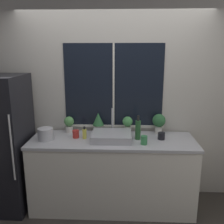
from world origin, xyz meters
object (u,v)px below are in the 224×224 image
at_px(potted_plant_far_left, 69,124).
at_px(mug_black, 161,136).
at_px(bottle_tall, 138,129).
at_px(mug_red, 76,134).
at_px(kettle, 45,134).
at_px(sink, 112,136).
at_px(potted_plant_center_right, 127,124).
at_px(soap_bottle, 84,134).
at_px(potted_plant_center_left, 98,121).
at_px(refrigerator, 0,144).
at_px(mug_green, 144,140).
at_px(potted_plant_far_right, 159,122).

bearing_deg(potted_plant_far_left, mug_black, -10.78).
xyz_separation_m(bottle_tall, mug_red, (-0.78, 0.02, -0.08)).
height_order(mug_red, kettle, kettle).
relative_size(sink, kettle, 2.58).
bearing_deg(bottle_tall, potted_plant_center_right, 117.90).
xyz_separation_m(potted_plant_center_right, bottle_tall, (0.13, -0.24, 0.00)).
distance_m(potted_plant_far_left, soap_bottle, 0.35).
distance_m(potted_plant_center_left, potted_plant_center_right, 0.39).
bearing_deg(soap_bottle, kettle, -172.49).
relative_size(potted_plant_center_right, kettle, 1.20).
bearing_deg(mug_red, sink, -5.36).
bearing_deg(kettle, refrigerator, 179.18).
height_order(potted_plant_far_left, mug_black, potted_plant_far_left).
height_order(sink, kettle, sink).
height_order(soap_bottle, kettle, kettle).
bearing_deg(bottle_tall, mug_green, -69.60).
xyz_separation_m(bottle_tall, mug_black, (0.29, 0.01, -0.08)).
bearing_deg(refrigerator, potted_plant_center_left, 13.69).
bearing_deg(mug_green, refrigerator, 176.41).
xyz_separation_m(potted_plant_far_left, kettle, (-0.23, -0.30, -0.04)).
relative_size(sink, potted_plant_center_right, 2.15).
xyz_separation_m(potted_plant_far_left, soap_bottle, (0.24, -0.24, -0.06)).
xyz_separation_m(potted_plant_center_left, bottle_tall, (0.51, -0.24, -0.03)).
distance_m(potted_plant_center_left, potted_plant_far_right, 0.80).
height_order(bottle_tall, mug_green, bottle_tall).
bearing_deg(potted_plant_far_right, soap_bottle, -165.80).
xyz_separation_m(potted_plant_far_left, potted_plant_center_right, (0.78, 0.00, 0.00)).
xyz_separation_m(soap_bottle, mug_black, (0.96, 0.01, -0.02)).
bearing_deg(potted_plant_center_left, potted_plant_far_right, -0.00).
height_order(sink, potted_plant_center_right, sink).
xyz_separation_m(refrigerator, potted_plant_center_left, (1.21, 0.30, 0.22)).
height_order(potted_plant_center_left, mug_green, potted_plant_center_left).
relative_size(sink, mug_red, 4.93).
relative_size(soap_bottle, mug_green, 1.51).
bearing_deg(kettle, sink, 3.13).
relative_size(bottle_tall, kettle, 1.63).
distance_m(potted_plant_center_left, mug_red, 0.36).
relative_size(refrigerator, potted_plant_center_left, 6.32).
relative_size(potted_plant_far_right, kettle, 1.41).
bearing_deg(potted_plant_far_left, mug_green, -22.77).
bearing_deg(mug_red, mug_green, -12.76).
xyz_separation_m(potted_plant_center_right, kettle, (-1.01, -0.30, -0.05)).
xyz_separation_m(potted_plant_far_left, mug_black, (1.20, -0.23, -0.08)).
height_order(potted_plant_far_left, potted_plant_center_left, potted_plant_center_left).
bearing_deg(mug_red, potted_plant_far_right, 11.47).
relative_size(sink, potted_plant_far_right, 1.83).
distance_m(refrigerator, mug_green, 1.80).
bearing_deg(refrigerator, potted_plant_center_right, 10.45).
height_order(potted_plant_center_left, bottle_tall, bottle_tall).
distance_m(sink, kettle, 0.82).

